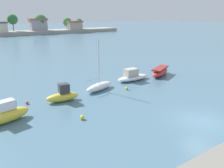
{
  "coord_description": "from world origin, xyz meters",
  "views": [
    {
      "loc": [
        -15.82,
        -10.12,
        8.45
      ],
      "look_at": [
        -1.65,
        10.4,
        0.88
      ],
      "focal_mm": 37.37,
      "sensor_mm": 36.0,
      "label": 1
    }
  ],
  "objects_px": {
    "moored_boat_0": "(5,115)",
    "mooring_buoy_0": "(82,117)",
    "mooring_buoy_1": "(27,103)",
    "moored_boat_1": "(63,95)",
    "moored_boat_4": "(160,72)",
    "moored_boat_3": "(133,76)",
    "moored_boat_2": "(99,86)",
    "mooring_buoy_3": "(127,88)"
  },
  "relations": [
    {
      "from": "moored_boat_0",
      "to": "mooring_buoy_0",
      "type": "relative_size",
      "value": 11.25
    },
    {
      "from": "mooring_buoy_0",
      "to": "mooring_buoy_1",
      "type": "relative_size",
      "value": 1.31
    },
    {
      "from": "moored_boat_1",
      "to": "moored_boat_4",
      "type": "relative_size",
      "value": 0.68
    },
    {
      "from": "moored_boat_0",
      "to": "moored_boat_3",
      "type": "bearing_deg",
      "value": 0.26
    },
    {
      "from": "moored_boat_2",
      "to": "moored_boat_1",
      "type": "bearing_deg",
      "value": 173.47
    },
    {
      "from": "moored_boat_4",
      "to": "mooring_buoy_3",
      "type": "bearing_deg",
      "value": 171.33
    },
    {
      "from": "moored_boat_0",
      "to": "mooring_buoy_3",
      "type": "height_order",
      "value": "moored_boat_0"
    },
    {
      "from": "mooring_buoy_1",
      "to": "mooring_buoy_3",
      "type": "xyz_separation_m",
      "value": [
        10.74,
        -1.96,
        0.02
      ]
    },
    {
      "from": "moored_boat_1",
      "to": "moored_boat_3",
      "type": "height_order",
      "value": "moored_boat_1"
    },
    {
      "from": "moored_boat_0",
      "to": "mooring_buoy_3",
      "type": "distance_m",
      "value": 13.33
    },
    {
      "from": "moored_boat_3",
      "to": "moored_boat_4",
      "type": "xyz_separation_m",
      "value": [
        4.81,
        -0.27,
        -0.01
      ]
    },
    {
      "from": "moored_boat_4",
      "to": "mooring_buoy_3",
      "type": "height_order",
      "value": "moored_boat_4"
    },
    {
      "from": "moored_boat_1",
      "to": "mooring_buoy_3",
      "type": "height_order",
      "value": "moored_boat_1"
    },
    {
      "from": "moored_boat_1",
      "to": "mooring_buoy_1",
      "type": "height_order",
      "value": "moored_boat_1"
    },
    {
      "from": "moored_boat_4",
      "to": "mooring_buoy_0",
      "type": "relative_size",
      "value": 13.22
    },
    {
      "from": "moored_boat_0",
      "to": "moored_boat_1",
      "type": "height_order",
      "value": "moored_boat_0"
    },
    {
      "from": "moored_boat_2",
      "to": "moored_boat_3",
      "type": "bearing_deg",
      "value": -8.07
    },
    {
      "from": "moored_boat_0",
      "to": "moored_boat_3",
      "type": "height_order",
      "value": "moored_boat_0"
    },
    {
      "from": "moored_boat_1",
      "to": "moored_boat_2",
      "type": "distance_m",
      "value": 4.96
    },
    {
      "from": "moored_boat_0",
      "to": "moored_boat_2",
      "type": "distance_m",
      "value": 10.96
    },
    {
      "from": "mooring_buoy_3",
      "to": "moored_boat_1",
      "type": "bearing_deg",
      "value": 174.46
    },
    {
      "from": "moored_boat_1",
      "to": "mooring_buoy_0",
      "type": "bearing_deg",
      "value": -87.89
    },
    {
      "from": "moored_boat_0",
      "to": "mooring_buoy_0",
      "type": "xyz_separation_m",
      "value": [
        5.35,
        -3.04,
        -0.47
      ]
    },
    {
      "from": "moored_boat_4",
      "to": "mooring_buoy_1",
      "type": "relative_size",
      "value": 17.31
    },
    {
      "from": "moored_boat_0",
      "to": "moored_boat_1",
      "type": "bearing_deg",
      "value": 4.87
    },
    {
      "from": "moored_boat_2",
      "to": "moored_boat_3",
      "type": "xyz_separation_m",
      "value": [
        5.69,
        0.95,
        0.11
      ]
    },
    {
      "from": "moored_boat_1",
      "to": "mooring_buoy_1",
      "type": "bearing_deg",
      "value": 165.77
    },
    {
      "from": "moored_boat_3",
      "to": "mooring_buoy_0",
      "type": "height_order",
      "value": "moored_boat_3"
    },
    {
      "from": "moored_boat_3",
      "to": "moored_boat_1",
      "type": "bearing_deg",
      "value": -169.56
    },
    {
      "from": "moored_boat_0",
      "to": "mooring_buoy_3",
      "type": "relative_size",
      "value": 12.96
    },
    {
      "from": "moored_boat_1",
      "to": "moored_boat_4",
      "type": "xyz_separation_m",
      "value": [
        15.36,
        1.63,
        -0.07
      ]
    },
    {
      "from": "moored_boat_4",
      "to": "mooring_buoy_1",
      "type": "xyz_separation_m",
      "value": [
        -18.57,
        -0.4,
        -0.41
      ]
    },
    {
      "from": "moored_boat_0",
      "to": "mooring_buoy_1",
      "type": "distance_m",
      "value": 3.99
    },
    {
      "from": "moored_boat_2",
      "to": "mooring_buoy_1",
      "type": "distance_m",
      "value": 8.08
    },
    {
      "from": "moored_boat_2",
      "to": "mooring_buoy_1",
      "type": "height_order",
      "value": "moored_boat_2"
    },
    {
      "from": "moored_boat_1",
      "to": "moored_boat_2",
      "type": "bearing_deg",
      "value": 17.81
    },
    {
      "from": "moored_boat_2",
      "to": "mooring_buoy_3",
      "type": "bearing_deg",
      "value": -49.71
    },
    {
      "from": "mooring_buoy_3",
      "to": "moored_boat_2",
      "type": "bearing_deg",
      "value": 147.85
    },
    {
      "from": "moored_boat_2",
      "to": "moored_boat_4",
      "type": "xyz_separation_m",
      "value": [
        10.5,
        0.68,
        0.1
      ]
    },
    {
      "from": "moored_boat_4",
      "to": "mooring_buoy_3",
      "type": "relative_size",
      "value": 15.22
    },
    {
      "from": "moored_boat_3",
      "to": "mooring_buoy_3",
      "type": "bearing_deg",
      "value": -138.68
    },
    {
      "from": "moored_boat_3",
      "to": "moored_boat_4",
      "type": "relative_size",
      "value": 0.95
    }
  ]
}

